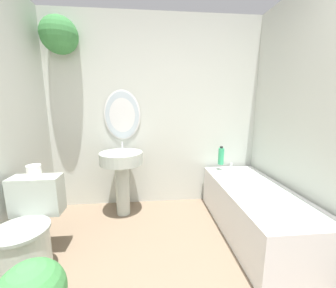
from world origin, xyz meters
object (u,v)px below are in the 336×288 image
Objects in this scene: shampoo_bottle at (221,156)px; toilet_paper_roll at (34,171)px; pedestal_sink at (122,169)px; toilet at (28,235)px; bathtub at (254,209)px.

shampoo_bottle is 2.13× the size of toilet_paper_roll.
shampoo_bottle is at bearing 21.13° from toilet_paper_roll.
pedestal_sink reaches higher than toilet_paper_roll.
pedestal_sink is at bearing 44.49° from toilet_paper_roll.
bathtub is (2.03, 0.31, -0.06)m from toilet.
bathtub is 13.55× the size of toilet_paper_roll.
pedestal_sink is 1.52m from bathtub.
bathtub is (1.40, -0.51, -0.32)m from pedestal_sink.
toilet is 0.49× the size of bathtub.
shampoo_bottle is at bearing 26.09° from toilet.
shampoo_bottle is (1.24, 0.10, 0.10)m from pedestal_sink.
toilet is at bearing -90.00° from toilet_paper_roll.
toilet is 2.12m from shampoo_bottle.
toilet_paper_roll is (0.00, 0.19, 0.46)m from toilet.
pedestal_sink is at bearing -175.40° from shampoo_bottle.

